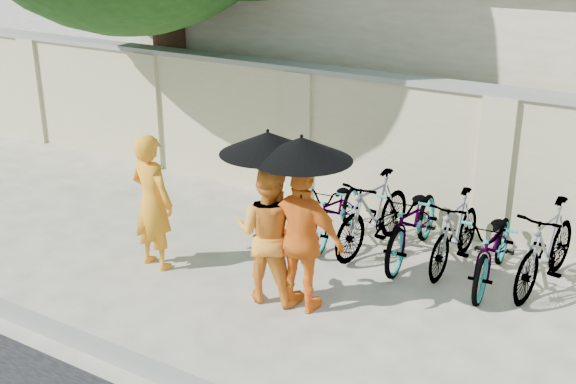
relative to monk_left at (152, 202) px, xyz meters
The scene contains 15 objects.
ground 1.58m from the monk_left, ahead, with size 80.00×80.00×0.00m, color beige.
kerb 2.39m from the monk_left, 53.90° to the right, with size 40.00×0.16×0.12m, color gray.
compound_wall 3.86m from the monk_left, 52.99° to the left, with size 20.00×0.30×2.00m, color #C3BB91.
building_behind 7.68m from the monk_left, 64.22° to the left, with size 14.00×6.00×3.20m, color beige.
monk_left is the anchor object (origin of this frame).
monk_center 1.68m from the monk_left, ahead, with size 0.79×0.62×1.63m, color orange.
parasol_center 2.02m from the monk_left, ahead, with size 1.04×1.04×1.10m.
monk_right 2.12m from the monk_left, ahead, with size 0.98×0.41×1.68m, color orange.
parasol_right 2.38m from the monk_left, ahead, with size 1.07×1.07×1.08m.
bike_0 2.48m from the monk_left, 50.34° to the left, with size 0.58×1.67×0.88m, color #98989B.
bike_1 2.84m from the monk_left, 41.72° to the left, with size 0.49×1.73×1.04m, color #98989B.
bike_2 3.29m from the monk_left, 35.87° to the left, with size 0.66×1.89×0.99m, color #98989B.
bike_3 3.76m from the monk_left, 31.30° to the left, with size 0.45×1.61×0.97m, color #98989B.
bike_4 4.16m from the monk_left, 25.38° to the left, with size 0.62×1.78×0.94m, color #98989B.
bike_5 4.73m from the monk_left, 24.74° to the left, with size 0.50×1.76×1.06m, color #98989B.
Camera 1 is at (4.44, -5.98, 4.10)m, focal length 45.00 mm.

